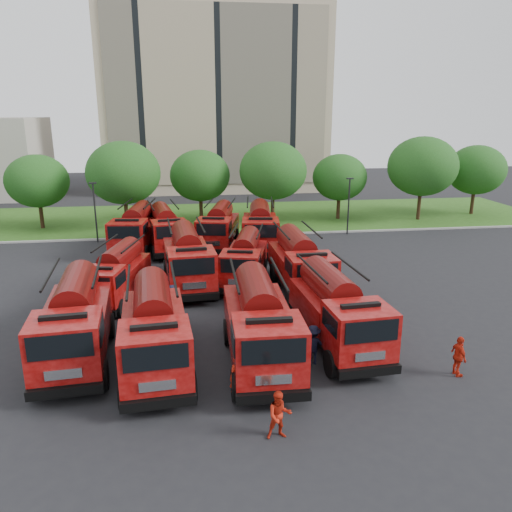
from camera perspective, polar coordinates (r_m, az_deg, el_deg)
The scene contains 31 objects.
ground at distance 27.66m, azimuth -2.72°, elevation -6.62°, with size 140.00×140.00×0.00m, color black.
lawn at distance 52.56m, azimuth -5.22°, elevation 4.40°, with size 70.00×16.00×0.12m, color #234612.
curb at distance 44.66m, azimuth -4.74°, elevation 2.32°, with size 70.00×0.30×0.14m, color gray.
apartment_building at distance 73.50m, azimuth -4.67°, elevation 17.50°, with size 30.00×14.18×25.00m.
tree_1 at distance 50.75m, azimuth -23.72°, elevation 7.84°, with size 5.71×5.71×6.98m.
tree_2 at distance 47.60m, azimuth -14.92°, elevation 9.17°, with size 6.72×6.72×8.22m.
tree_3 at distance 49.80m, azimuth -6.41°, elevation 9.11°, with size 5.88×5.88×7.19m.
tree_4 at distance 48.91m, azimuth 1.96°, elevation 9.71°, with size 6.55×6.55×8.01m.
tree_5 at distance 51.60m, azimuth 9.54°, elevation 8.86°, with size 5.46×5.46×6.68m.
tree_6 at distance 53.01m, azimuth 18.50°, elevation 9.69°, with size 6.89×6.89×8.42m.
tree_7 at distance 58.17m, azimuth 23.87°, elevation 8.99°, with size 6.05×6.05×7.39m.
lamp_post_0 at distance 44.05m, azimuth -17.93°, elevation 5.16°, with size 0.60×0.25×5.11m.
lamp_post_1 at distance 45.57m, azimuth 10.55°, elevation 6.02°, with size 0.60×0.25×5.11m.
fire_truck_0 at distance 23.55m, azimuth -19.99°, elevation -7.02°, with size 3.46×8.17×3.62m.
fire_truck_1 at distance 21.84m, azimuth -11.55°, elevation -8.27°, with size 3.38×8.02×3.56m.
fire_truck_2 at distance 21.87m, azimuth 0.48°, elevation -7.78°, with size 3.04×8.03×3.63m.
fire_truck_3 at distance 23.76m, azimuth 9.26°, elevation -6.19°, with size 3.25×7.83×3.48m.
fire_truck_4 at distance 30.16m, azimuth -15.81°, elevation -2.09°, with size 3.76×7.21×3.13m.
fire_truck_5 at distance 31.69m, azimuth -7.77°, elevation -0.29°, with size 3.43×8.12×3.60m.
fire_truck_6 at distance 32.14m, azimuth -1.29°, elevation -0.36°, with size 3.86×7.20×3.12m.
fire_truck_7 at distance 30.69m, azimuth 5.08°, elevation -0.83°, with size 3.00×7.80×3.52m.
fire_truck_8 at distance 40.64m, azimuth -13.58°, elevation 3.00°, with size 3.58×7.99×3.52m.
fire_truck_9 at distance 40.33m, azimuth -10.29°, elevation 3.03°, with size 3.81×7.85×3.42m.
fire_truck_10 at distance 40.70m, azimuth -4.29°, elevation 3.34°, with size 4.06×7.83×3.40m.
fire_truck_11 at distance 39.74m, azimuth 0.47°, elevation 3.23°, with size 3.72×8.20×3.60m.
firefighter_0 at distance 20.04m, azimuth -2.02°, elevation -16.12°, with size 0.68×0.49×1.85m, color #B41E0D.
firefighter_1 at distance 18.15m, azimuth 2.65°, elevation -19.99°, with size 0.85×0.46×1.74m, color #B41E0D.
firefighter_2 at distance 23.23m, azimuth 21.92°, elevation -12.54°, with size 1.04×0.59×1.77m, color #B41E0D.
firefighter_3 at distance 22.68m, azimuth 6.45°, elevation -12.11°, with size 1.16×0.60×1.80m, color black.
firefighter_4 at distance 27.27m, azimuth -9.52°, elevation -7.19°, with size 0.96×0.62×1.95m, color black.
firefighter_5 at distance 29.81m, azimuth 9.58°, elevation -5.12°, with size 1.61×0.69×1.73m, color #B41E0D.
Camera 1 is at (-2.10, -25.43, 10.70)m, focal length 35.00 mm.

